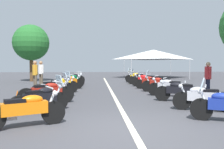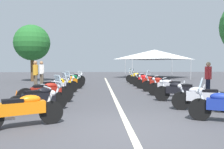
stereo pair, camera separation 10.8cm
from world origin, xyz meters
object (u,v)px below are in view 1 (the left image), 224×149
object	(u,v)px
motorcycle_left_row_0	(26,109)
motorcycle_right_row_2	(180,91)
bystander_0	(41,72)
motorcycle_left_row_6	(72,80)
motorcycle_right_row_7	(140,78)
traffic_cone_1	(17,99)
event_tent	(154,55)
motorcycle_right_row_6	(146,80)
motorcycle_right_row_5	(151,82)
motorcycle_right_row_8	(137,77)
bystander_3	(35,73)
bystander_2	(208,76)
motorcycle_right_row_4	(160,84)
roadside_tree_1	(31,43)
motorcycle_left_row_5	(69,82)
motorcycle_right_row_3	(170,87)
motorcycle_left_row_2	(48,92)
motorcycle_left_row_7	(73,79)
motorcycle_left_row_4	(61,85)
motorcycle_right_row_1	(203,97)
motorcycle_left_row_1	(41,98)
motorcycle_left_row_3	(54,88)

from	to	relation	value
motorcycle_left_row_0	motorcycle_right_row_2	bearing A→B (deg)	6.98
bystander_0	motorcycle_left_row_6	bearing A→B (deg)	117.91
motorcycle_right_row_7	traffic_cone_1	bearing A→B (deg)	73.70
traffic_cone_1	event_tent	distance (m)	19.86
motorcycle_right_row_6	traffic_cone_1	size ratio (longest dim) A/B	3.14
motorcycle_right_row_2	motorcycle_right_row_5	xyz separation A→B (m)	(4.85, 0.06, -0.01)
event_tent	motorcycle_left_row_0	bearing A→B (deg)	157.77
motorcycle_right_row_8	bystander_3	world-z (taller)	bystander_3
bystander_2	motorcycle_right_row_4	bearing A→B (deg)	-33.09
bystander_2	roadside_tree_1	bearing A→B (deg)	-36.76
motorcycle_left_row_5	motorcycle_right_row_4	xyz separation A→B (m)	(-1.70, -5.21, 0.01)
motorcycle_right_row_3	motorcycle_right_row_5	bearing A→B (deg)	-57.49
motorcycle_left_row_2	bystander_3	xyz separation A→B (m)	(5.51, 1.90, 0.56)
motorcycle_left_row_2	traffic_cone_1	distance (m)	1.11
traffic_cone_1	motorcycle_left_row_7	bearing A→B (deg)	-7.43
motorcycle_left_row_4	motorcycle_left_row_5	bearing A→B (deg)	49.45
motorcycle_right_row_8	bystander_0	size ratio (longest dim) A/B	1.10
motorcycle_left_row_4	motorcycle_right_row_8	bearing A→B (deg)	17.54
motorcycle_right_row_1	motorcycle_right_row_2	size ratio (longest dim) A/B	0.98
motorcycle_left_row_6	motorcycle_right_row_1	size ratio (longest dim) A/B	0.92
motorcycle_left_row_4	bystander_3	distance (m)	2.98
motorcycle_left_row_0	motorcycle_right_row_1	size ratio (longest dim) A/B	0.97
motorcycle_right_row_1	motorcycle_left_row_7	bearing A→B (deg)	-40.85
motorcycle_left_row_0	event_tent	size ratio (longest dim) A/B	0.28
motorcycle_left_row_0	motorcycle_left_row_4	size ratio (longest dim) A/B	1.05
motorcycle_right_row_7	traffic_cone_1	distance (m)	10.81
motorcycle_right_row_2	motorcycle_right_row_4	distance (m)	3.29
motorcycle_left_row_6	motorcycle_left_row_1	bearing A→B (deg)	-123.65
motorcycle_right_row_8	bystander_0	bearing A→B (deg)	51.40
motorcycle_left_row_3	event_tent	world-z (taller)	event_tent
motorcycle_left_row_0	roadside_tree_1	distance (m)	16.27
motorcycle_right_row_1	bystander_3	world-z (taller)	bystander_3
bystander_2	motorcycle_left_row_2	bearing A→B (deg)	19.54
motorcycle_left_row_3	motorcycle_right_row_4	world-z (taller)	motorcycle_left_row_3
motorcycle_left_row_0	motorcycle_left_row_2	world-z (taller)	motorcycle_left_row_2
motorcycle_right_row_5	motorcycle_right_row_7	bearing A→B (deg)	-58.45
motorcycle_left_row_2	bystander_3	world-z (taller)	bystander_3
motorcycle_right_row_6	traffic_cone_1	world-z (taller)	motorcycle_right_row_6
motorcycle_right_row_8	motorcycle_left_row_7	bearing A→B (deg)	49.12
motorcycle_left_row_1	motorcycle_left_row_4	xyz separation A→B (m)	(4.81, 0.10, -0.00)
motorcycle_left_row_3	motorcycle_left_row_5	xyz separation A→B (m)	(3.47, -0.25, -0.02)
motorcycle_left_row_7	motorcycle_right_row_4	bearing A→B (deg)	-75.35
motorcycle_left_row_2	motorcycle_left_row_6	size ratio (longest dim) A/B	1.14
traffic_cone_1	motorcycle_right_row_7	bearing A→B (deg)	-35.55
motorcycle_right_row_1	bystander_0	bearing A→B (deg)	-29.34
motorcycle_left_row_1	motorcycle_left_row_3	world-z (taller)	motorcycle_left_row_3
bystander_3	bystander_2	bearing A→B (deg)	-62.60
motorcycle_left_row_5	bystander_2	size ratio (longest dim) A/B	1.01
motorcycle_left_row_7	motorcycle_right_row_2	xyz separation A→B (m)	(-8.13, -5.23, -0.01)
motorcycle_left_row_5	motorcycle_right_row_4	size ratio (longest dim) A/B	0.85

